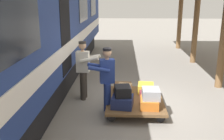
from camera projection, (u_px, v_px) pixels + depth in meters
ground_plane at (145, 106)px, 7.18m from camera, size 60.00×60.00×0.00m
train_car at (9, 30)px, 6.78m from camera, size 3.03×17.85×4.00m
luggage_cart at (135, 100)px, 6.98m from camera, size 1.48×2.00×0.28m
suitcase_navy_fabric at (122, 102)px, 6.42m from camera, size 0.57×0.58×0.27m
suitcase_olive_duffel at (122, 95)px, 6.96m from camera, size 0.44×0.51×0.18m
suitcase_yellow_case at (146, 88)px, 7.45m from camera, size 0.49×0.55×0.23m
suitcase_burgundy_valise at (147, 96)px, 6.94m from camera, size 0.40×0.56×0.16m
suitcase_orange_carryall at (149, 103)px, 6.40m from camera, size 0.47×0.57×0.22m
suitcase_brown_leather at (123, 88)px, 7.49m from camera, size 0.52×0.64×0.19m
suitcase_gray_aluminum at (151, 94)px, 6.36m from camera, size 0.42×0.49×0.24m
suitcase_black_hardshell at (123, 91)px, 6.38m from camera, size 0.43×0.47×0.26m
suitcase_tan_vintage at (123, 89)px, 6.88m from camera, size 0.47×0.62×0.19m
porter_in_overalls at (106, 79)px, 6.54m from camera, size 0.71×0.51×1.70m
porter_by_door at (84, 68)px, 7.47m from camera, size 0.69×0.46×1.70m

